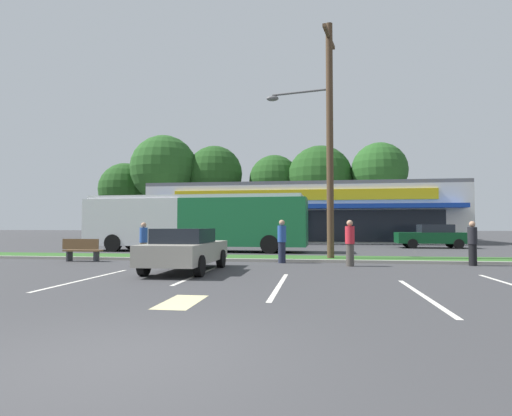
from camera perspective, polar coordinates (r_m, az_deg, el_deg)
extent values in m
plane|color=#38383A|center=(5.24, -17.63, -19.02)|extent=(240.00, 240.00, 0.00)
cube|color=#2D5B23|center=(18.71, 1.57, -6.84)|extent=(56.00, 2.20, 0.12)
cube|color=#99968C|center=(17.50, 1.10, -7.15)|extent=(56.00, 0.24, 0.12)
cube|color=silver|center=(12.81, -22.10, -8.97)|extent=(0.12, 4.80, 0.01)
cube|color=silver|center=(13.08, -7.86, -8.98)|extent=(0.12, 4.80, 0.01)
cube|color=silver|center=(10.72, 3.20, -10.47)|extent=(0.12, 4.80, 0.01)
cube|color=silver|center=(9.91, 21.75, -10.97)|extent=(0.12, 4.80, 0.01)
cube|color=beige|center=(8.57, -10.17, -12.48)|extent=(0.70, 1.60, 0.01)
cube|color=silver|center=(40.50, 6.44, -1.04)|extent=(27.00, 11.69, 4.91)
cube|color=black|center=(34.61, 6.14, -2.44)|extent=(22.68, 0.08, 2.56)
cube|color=#14389E|center=(33.99, 6.09, 0.21)|extent=(25.38, 1.40, 0.35)
cube|color=gold|center=(34.66, 6.12, 1.79)|extent=(21.60, 0.16, 0.88)
cube|color=slate|center=(40.65, 6.43, 2.64)|extent=(27.00, 11.69, 0.30)
cylinder|color=#473323|center=(57.23, -17.42, -1.96)|extent=(0.44, 0.44, 3.67)
sphere|color=#1E4719|center=(57.42, -17.37, 2.44)|extent=(6.88, 6.88, 6.88)
cylinder|color=#473323|center=(52.26, -12.50, -1.02)|extent=(0.44, 0.44, 5.43)
sphere|color=#23511E|center=(52.71, -12.44, 5.27)|extent=(8.15, 8.15, 8.15)
cylinder|color=#473323|center=(51.95, -5.70, -1.10)|extent=(0.44, 0.44, 5.35)
sphere|color=#1E4719|center=(52.33, -5.68, 4.67)|extent=(6.90, 6.90, 6.90)
cylinder|color=#473323|center=(50.94, 2.53, -1.44)|extent=(0.44, 0.44, 4.72)
sphere|color=#1E4719|center=(51.23, 2.52, 3.80)|extent=(6.17, 6.17, 6.17)
cylinder|color=#473323|center=(49.59, 8.76, -1.72)|extent=(0.44, 0.44, 4.15)
sphere|color=#1E4719|center=(49.89, 8.72, 4.00)|extent=(7.72, 7.72, 7.72)
cylinder|color=#473323|center=(48.72, 16.55, -0.91)|extent=(0.44, 0.44, 5.37)
sphere|color=#23511E|center=(49.10, 16.48, 4.96)|extent=(6.24, 6.24, 6.24)
cylinder|color=#4C3826|center=(18.62, 10.03, 9.00)|extent=(0.30, 0.30, 10.35)
cube|color=#4C3826|center=(20.03, 9.93, 21.95)|extent=(0.61, 2.38, 0.14)
cylinder|color=#59595B|center=(19.44, 6.06, 15.42)|extent=(2.57, 0.61, 0.10)
ellipsoid|color=#59595B|center=(19.73, 2.27, 14.69)|extent=(0.56, 0.32, 0.24)
cube|color=#196638|center=(23.89, -1.59, -1.94)|extent=(7.19, 2.76, 2.70)
cube|color=silver|center=(25.98, -15.73, -1.89)|extent=(5.90, 2.72, 2.70)
cube|color=silver|center=(24.70, -8.22, 1.44)|extent=(12.49, 2.67, 0.20)
cube|color=black|center=(25.89, -7.33, -0.88)|extent=(11.90, 0.42, 1.19)
cube|color=black|center=(27.38, -21.27, -1.16)|extent=(0.12, 2.17, 1.51)
cylinder|color=black|center=(25.40, -18.89, -4.55)|extent=(1.01, 0.33, 1.00)
cylinder|color=black|center=(27.47, -16.52, -4.40)|extent=(1.01, 0.33, 1.00)
cylinder|color=black|center=(23.25, -6.89, -4.87)|extent=(1.01, 0.33, 1.00)
cylinder|color=black|center=(25.51, -5.35, -4.66)|extent=(1.01, 0.33, 1.00)
cylinder|color=black|center=(22.48, 1.86, -4.97)|extent=(1.01, 0.33, 1.00)
cylinder|color=black|center=(24.80, 2.63, -4.73)|extent=(1.01, 0.33, 1.00)
cube|color=brown|center=(19.14, -22.52, -5.39)|extent=(1.60, 0.45, 0.06)
cube|color=brown|center=(18.96, -22.81, -4.57)|extent=(1.60, 0.06, 0.44)
cube|color=#333338|center=(18.85, -20.93, -6.15)|extent=(0.08, 0.36, 0.45)
cube|color=#333338|center=(19.47, -24.07, -5.97)|extent=(0.08, 0.36, 0.45)
cube|color=#0C3F1E|center=(30.45, 22.84, -3.77)|extent=(4.60, 1.79, 0.72)
cube|color=black|center=(30.50, 23.24, -2.58)|extent=(2.07, 1.57, 0.53)
cylinder|color=black|center=(29.31, 20.56, -4.57)|extent=(0.64, 0.22, 0.64)
cylinder|color=black|center=(30.97, 19.89, -4.46)|extent=(0.64, 0.22, 0.64)
cylinder|color=black|center=(30.05, 25.90, -4.43)|extent=(0.64, 0.22, 0.64)
cylinder|color=black|center=(31.67, 24.97, -4.33)|extent=(0.64, 0.22, 0.64)
cube|color=#9E998C|center=(14.04, -9.52, -5.95)|extent=(1.81, 4.51, 0.62)
cube|color=black|center=(13.80, -9.79, -3.74)|extent=(1.59, 2.03, 0.46)
cylinder|color=black|center=(15.65, -10.97, -6.71)|extent=(0.22, 0.64, 0.64)
cylinder|color=black|center=(15.18, -4.79, -6.88)|extent=(0.22, 0.64, 0.64)
cylinder|color=black|center=(13.06, -15.04, -7.54)|extent=(0.22, 0.64, 0.64)
cylinder|color=black|center=(12.48, -7.72, -7.85)|extent=(0.22, 0.64, 0.64)
cylinder|color=#726651|center=(18.27, -15.10, -5.81)|extent=(0.28, 0.28, 0.79)
cylinder|color=#264C99|center=(18.24, -15.07, -3.58)|extent=(0.33, 0.33, 0.63)
sphere|color=tan|center=(18.23, -15.06, -2.25)|extent=(0.22, 0.22, 0.22)
cylinder|color=#1E2338|center=(16.97, 3.55, -6.07)|extent=(0.30, 0.30, 0.84)
cylinder|color=#264C99|center=(16.94, 3.55, -3.53)|extent=(0.35, 0.35, 0.67)
sphere|color=tan|center=(16.94, 3.54, -2.01)|extent=(0.23, 0.23, 0.23)
cylinder|color=black|center=(17.75, 27.45, -5.70)|extent=(0.29, 0.29, 0.81)
cylinder|color=black|center=(17.72, 27.40, -3.36)|extent=(0.34, 0.34, 0.64)
sphere|color=tan|center=(17.71, 27.38, -1.96)|extent=(0.22, 0.22, 0.22)
cylinder|color=#47423D|center=(15.97, 12.69, -6.27)|extent=(0.29, 0.29, 0.83)
cylinder|color=red|center=(15.93, 12.67, -3.61)|extent=(0.35, 0.35, 0.66)
sphere|color=tan|center=(15.93, 12.65, -2.02)|extent=(0.23, 0.23, 0.23)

